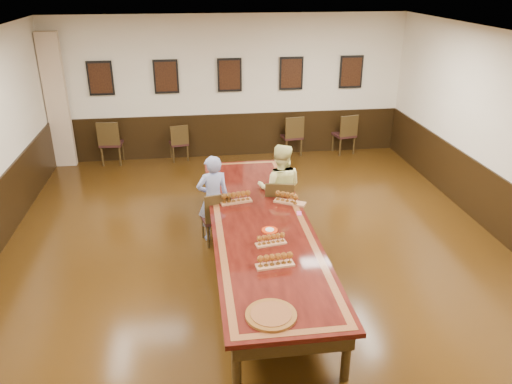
{
  "coord_description": "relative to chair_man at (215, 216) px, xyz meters",
  "views": [
    {
      "loc": [
        -0.9,
        -6.25,
        4.03
      ],
      "look_at": [
        0.0,
        0.5,
        1.0
      ],
      "focal_mm": 35.0,
      "sensor_mm": 36.0,
      "label": 1
    }
  ],
  "objects": [
    {
      "name": "flight_b",
      "position": [
        1.12,
        -0.31,
        0.39
      ],
      "size": [
        0.5,
        0.37,
        0.18
      ],
      "color": "#A16943",
      "rests_on": "conference_table"
    },
    {
      "name": "posters",
      "position": [
        0.6,
        4.06,
        1.45
      ],
      "size": [
        6.14,
        0.04,
        0.74
      ],
      "color": "black",
      "rests_on": "wall_back"
    },
    {
      "name": "chair_woman",
      "position": [
        1.06,
        0.14,
        0.04
      ],
      "size": [
        0.54,
        0.58,
        0.97
      ],
      "primitive_type": null,
      "rotation": [
        0.0,
        0.0,
        2.95
      ],
      "color": "black",
      "rests_on": "floor"
    },
    {
      "name": "ceiling",
      "position": [
        0.6,
        -0.87,
        2.76
      ],
      "size": [
        8.0,
        10.0,
        0.02
      ],
      "primitive_type": "cube",
      "color": "white",
      "rests_on": "floor"
    },
    {
      "name": "spare_chair_a",
      "position": [
        -2.11,
        3.92,
        0.06
      ],
      "size": [
        0.51,
        0.55,
        1.01
      ],
      "primitive_type": null,
      "rotation": [
        0.0,
        0.0,
        3.07
      ],
      "color": "black",
      "rests_on": "floor"
    },
    {
      "name": "person_woman",
      "position": [
        1.08,
        0.24,
        0.31
      ],
      "size": [
        0.86,
        0.72,
        1.52
      ],
      "primitive_type": "imported",
      "rotation": [
        0.0,
        0.0,
        2.95
      ],
      "color": "#F3F198",
      "rests_on": "floor"
    },
    {
      "name": "wall_back",
      "position": [
        0.6,
        4.14,
        1.15
      ],
      "size": [
        8.0,
        0.02,
        3.2
      ],
      "primitive_type": "cube",
      "color": "beige",
      "rests_on": "floor"
    },
    {
      "name": "wainscoting",
      "position": [
        0.6,
        -0.87,
        0.05
      ],
      "size": [
        8.0,
        10.0,
        1.0
      ],
      "color": "black",
      "rests_on": "floor"
    },
    {
      "name": "pink_phone",
      "position": [
        1.2,
        -0.69,
        0.31
      ],
      "size": [
        0.09,
        0.14,
        0.01
      ],
      "primitive_type": "cube",
      "rotation": [
        0.0,
        0.0,
        -0.16
      ],
      "color": "#CC4488",
      "rests_on": "conference_table"
    },
    {
      "name": "conference_table",
      "position": [
        0.6,
        -0.87,
        0.16
      ],
      "size": [
        1.4,
        5.0,
        0.76
      ],
      "color": "black",
      "rests_on": "floor"
    },
    {
      "name": "curtain",
      "position": [
        -3.15,
        3.95,
        1.0
      ],
      "size": [
        0.45,
        0.18,
        2.9
      ],
      "primitive_type": "cube",
      "color": "tan",
      "rests_on": "floor"
    },
    {
      "name": "spare_chair_b",
      "position": [
        -0.61,
        3.96,
        -0.02
      ],
      "size": [
        0.48,
        0.51,
        0.86
      ],
      "primitive_type": null,
      "rotation": [
        0.0,
        0.0,
        3.33
      ],
      "color": "black",
      "rests_on": "floor"
    },
    {
      "name": "flight_a",
      "position": [
        0.32,
        -0.18,
        0.38
      ],
      "size": [
        0.51,
        0.24,
        0.18
      ],
      "color": "#A16943",
      "rests_on": "conference_table"
    },
    {
      "name": "spare_chair_d",
      "position": [
        3.3,
        3.92,
        0.03
      ],
      "size": [
        0.54,
        0.57,
        0.96
      ],
      "primitive_type": null,
      "rotation": [
        0.0,
        0.0,
        3.35
      ],
      "color": "black",
      "rests_on": "floor"
    },
    {
      "name": "flight_c",
      "position": [
        0.65,
        -1.52,
        0.37
      ],
      "size": [
        0.42,
        0.19,
        0.15
      ],
      "color": "#A16943",
      "rests_on": "conference_table"
    },
    {
      "name": "floor",
      "position": [
        0.6,
        -0.87,
        -0.46
      ],
      "size": [
        8.0,
        10.0,
        0.02
      ],
      "primitive_type": "cube",
      "color": "black",
      "rests_on": "ground"
    },
    {
      "name": "chair_man",
      "position": [
        0.0,
        0.0,
        0.0
      ],
      "size": [
        0.51,
        0.54,
        0.9
      ],
      "primitive_type": null,
      "rotation": [
        0.0,
        0.0,
        3.35
      ],
      "color": "black",
      "rests_on": "floor"
    },
    {
      "name": "person_man",
      "position": [
        -0.02,
        0.09,
        0.27
      ],
      "size": [
        0.58,
        0.45,
        1.44
      ],
      "primitive_type": "imported",
      "rotation": [
        0.0,
        0.0,
        3.35
      ],
      "color": "#4558AE",
      "rests_on": "floor"
    },
    {
      "name": "red_plate_grp",
      "position": [
        0.69,
        -1.16,
        0.31
      ],
      "size": [
        0.22,
        0.22,
        0.03
      ],
      "color": "red",
      "rests_on": "conference_table"
    },
    {
      "name": "flight_d",
      "position": [
        0.61,
        -2.05,
        0.38
      ],
      "size": [
        0.48,
        0.19,
        0.18
      ],
      "color": "#A16943",
      "rests_on": "conference_table"
    },
    {
      "name": "carved_platter",
      "position": [
        0.41,
        -2.99,
        0.32
      ],
      "size": [
        0.54,
        0.54,
        0.04
      ],
      "color": "#5E3412",
      "rests_on": "conference_table"
    },
    {
      "name": "spare_chair_c",
      "position": [
        2.03,
        3.96,
        0.03
      ],
      "size": [
        0.51,
        0.55,
        0.96
      ],
      "primitive_type": null,
      "rotation": [
        0.0,
        0.0,
        3.28
      ],
      "color": "black",
      "rests_on": "floor"
    }
  ]
}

